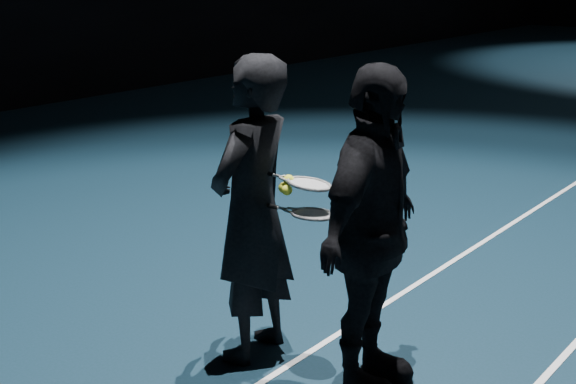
# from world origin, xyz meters

# --- Properties ---
(player_a) EXTENTS (0.56, 0.78, 2.00)m
(player_a) POSITION_xyz_m (-5.80, -10.54, 1.00)
(player_a) COLOR black
(player_a) RESTS_ON floor
(player_b) EXTENTS (0.66, 1.23, 2.00)m
(player_b) POSITION_xyz_m (-4.95, -10.46, 1.00)
(player_b) COLOR black
(player_b) RESTS_ON floor
(racket_lower) EXTENTS (0.70, 0.28, 0.03)m
(racket_lower) POSITION_xyz_m (-5.35, -10.49, 1.05)
(racket_lower) COLOR black
(racket_lower) RESTS_ON player_a
(racket_upper) EXTENTS (0.71, 0.33, 0.10)m
(racket_upper) POSITION_xyz_m (-5.40, -10.46, 1.23)
(racket_upper) COLOR black
(racket_upper) RESTS_ON player_b
(tennis_balls) EXTENTS (0.12, 0.10, 0.12)m
(tennis_balls) POSITION_xyz_m (-5.54, -10.51, 1.20)
(tennis_balls) COLOR yellow
(tennis_balls) RESTS_ON racket_upper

